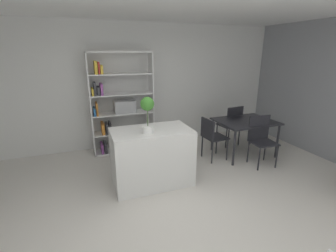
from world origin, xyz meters
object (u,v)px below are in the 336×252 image
object	(u,v)px
potted_plant_on_island	(147,111)
dining_chair_far	(232,122)
dining_table	(245,124)
dining_chair_island_side	(212,135)
kitchen_island	(152,157)
open_bookshelf	(118,105)
dining_chair_near	(261,136)

from	to	relation	value
potted_plant_on_island	dining_chair_far	world-z (taller)	potted_plant_on_island
dining_table	dining_chair_island_side	bearing A→B (deg)	-179.50
kitchen_island	open_bookshelf	bearing A→B (deg)	100.32
potted_plant_on_island	dining_chair_island_side	bearing A→B (deg)	22.03
dining_table	dining_chair_far	distance (m)	0.50
open_bookshelf	dining_table	size ratio (longest dim) A/B	1.82
open_bookshelf	dining_chair_island_side	bearing A→B (deg)	-33.17
dining_chair_island_side	dining_chair_near	bearing A→B (deg)	-125.50
open_bookshelf	dining_chair_far	world-z (taller)	open_bookshelf
dining_chair_far	dining_chair_near	world-z (taller)	dining_chair_near
open_bookshelf	dining_table	world-z (taller)	open_bookshelf
potted_plant_on_island	dining_chair_island_side	xyz separation A→B (m)	(1.46, 0.59, -0.75)
dining_table	dining_chair_near	size ratio (longest dim) A/B	1.23
potted_plant_on_island	open_bookshelf	world-z (taller)	open_bookshelf
dining_table	dining_chair_far	size ratio (longest dim) A/B	1.23
potted_plant_on_island	dining_chair_island_side	distance (m)	1.75
dining_chair_island_side	potted_plant_on_island	bearing A→B (deg)	107.54
open_bookshelf	dining_table	xyz separation A→B (m)	(2.45, -1.08, -0.36)
open_bookshelf	dining_chair_near	xyz separation A→B (m)	(2.45, -1.56, -0.47)
dining_table	dining_chair_island_side	world-z (taller)	dining_chair_island_side
dining_chair_near	dining_chair_island_side	size ratio (longest dim) A/B	1.10
kitchen_island	dining_table	size ratio (longest dim) A/B	1.08
open_bookshelf	dining_table	distance (m)	2.70
kitchen_island	dining_chair_island_side	bearing A→B (deg)	18.71
potted_plant_on_island	open_bookshelf	bearing A→B (deg)	96.58
open_bookshelf	dining_chair_far	distance (m)	2.57
potted_plant_on_island	open_bookshelf	size ratio (longest dim) A/B	0.26
dining_chair_far	dining_chair_island_side	distance (m)	0.94
kitchen_island	potted_plant_on_island	world-z (taller)	potted_plant_on_island
kitchen_island	dining_chair_far	bearing A→B (deg)	23.85
dining_chair_near	dining_chair_island_side	distance (m)	0.93
dining_chair_far	open_bookshelf	bearing A→B (deg)	-20.40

